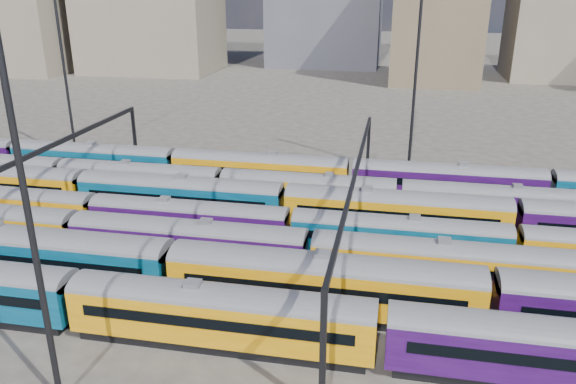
% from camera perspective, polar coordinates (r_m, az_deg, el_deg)
% --- Properties ---
extents(ground, '(500.00, 500.00, 0.00)m').
position_cam_1_polar(ground, '(52.32, -4.49, -5.42)').
color(ground, '#3E3834').
rests_on(ground, ground).
extents(rake_0, '(125.21, 3.05, 5.14)m').
position_cam_1_polar(rake_0, '(36.32, 9.52, -13.44)').
color(rake_0, black).
rests_on(rake_0, ground).
extents(rake_1, '(137.38, 3.35, 5.66)m').
position_cam_1_polar(rake_1, '(41.07, 19.91, -9.74)').
color(rake_1, black).
rests_on(rake_1, ground).
extents(rake_2, '(123.47, 3.01, 5.07)m').
position_cam_1_polar(rake_2, '(45.43, 2.20, -5.85)').
color(rake_2, black).
rests_on(rake_2, ground).
extents(rake_3, '(114.69, 2.80, 4.70)m').
position_cam_1_polar(rake_3, '(56.90, -19.13, -1.64)').
color(rake_3, black).
rests_on(rake_3, ground).
extents(rake_4, '(150.43, 3.14, 5.30)m').
position_cam_1_polar(rake_4, '(58.03, -10.88, -0.08)').
color(rake_4, black).
rests_on(rake_4, ground).
extents(rake_5, '(114.09, 2.78, 4.68)m').
position_cam_1_polar(rake_5, '(61.66, -6.82, 1.06)').
color(rake_5, black).
rests_on(rake_5, ground).
extents(rake_6, '(125.96, 3.07, 5.17)m').
position_cam_1_polar(rake_6, '(68.52, -11.50, 3.02)').
color(rake_6, black).
rests_on(rake_6, ground).
extents(gantry_1, '(0.35, 40.35, 8.03)m').
position_cam_1_polar(gantry_1, '(58.27, -24.03, 2.72)').
color(gantry_1, black).
rests_on(gantry_1, ground).
extents(gantry_2, '(0.35, 40.35, 8.03)m').
position_cam_1_polar(gantry_2, '(48.10, 6.85, 0.89)').
color(gantry_2, black).
rests_on(gantry_2, ground).
extents(mast_1, '(1.40, 0.50, 25.60)m').
position_cam_1_polar(mast_1, '(80.33, -21.95, 12.74)').
color(mast_1, black).
rests_on(mast_1, ground).
extents(mast_2, '(1.40, 0.50, 25.60)m').
position_cam_1_polar(mast_2, '(30.72, -25.49, 1.73)').
color(mast_2, black).
rests_on(mast_2, ground).
extents(mast_3, '(1.40, 0.50, 25.60)m').
position_cam_1_polar(mast_3, '(69.84, 12.94, 12.72)').
color(mast_3, black).
rests_on(mast_3, ground).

